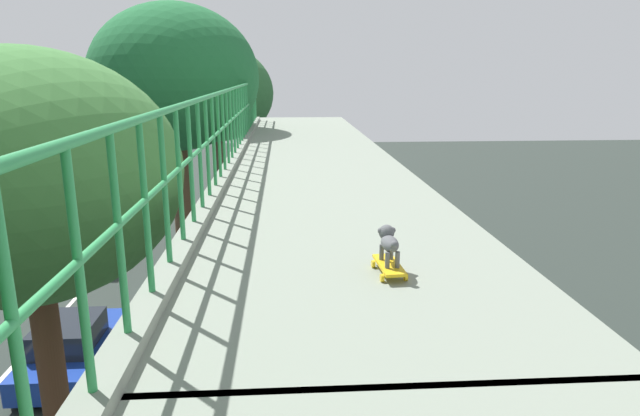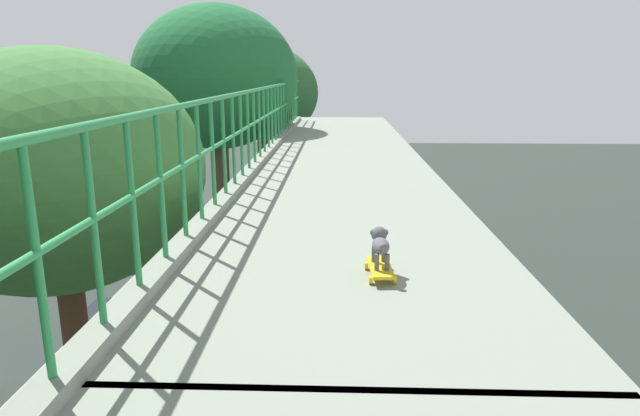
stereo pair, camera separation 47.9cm
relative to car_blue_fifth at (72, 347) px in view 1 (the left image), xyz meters
The scene contains 7 objects.
car_blue_fifth is the anchor object (origin of this frame).
city_bus 13.69m from the car_blue_fifth, 105.27° to the left, with size 2.74×10.29×3.41m.
roadside_tree_mid 9.09m from the car_blue_fifth, 69.20° to the right, with size 3.87×3.87×8.11m.
roadside_tree_far 7.57m from the car_blue_fifth, 26.33° to the left, with size 4.41×4.41×9.54m.
roadside_tree_farthest 12.14m from the car_blue_fifth, 73.88° to the left, with size 4.77×4.77×8.92m.
toy_skateboard 12.81m from the car_blue_fifth, 55.39° to the right, with size 0.23×0.48×0.09m.
small_dog 12.88m from the car_blue_fifth, 55.30° to the right, with size 0.15×0.36×0.28m.
Camera 1 is at (0.67, -1.13, 7.78)m, focal length 30.40 mm.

